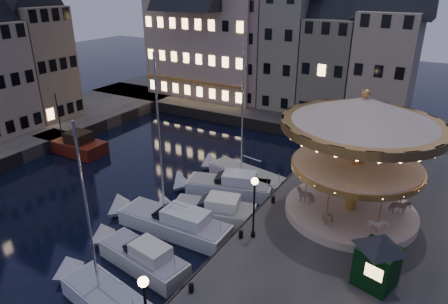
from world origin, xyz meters
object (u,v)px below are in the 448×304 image
Objects in this scene: ticket_kiosk at (380,251)px; motorboat_a at (100,294)px; streetlamp_b at (254,199)px; motorboat_b at (139,256)px; bollard_c at (273,199)px; carousel at (361,136)px; motorboat_d at (208,211)px; motorboat_e at (225,186)px; bollard_d at (300,171)px; bollard_a at (191,287)px; motorboat_c at (170,222)px; red_fishing_boat at (71,144)px; motorboat_f at (242,175)px; streetlamp_c at (322,132)px; bollard_b at (241,234)px.

motorboat_a is at bearing -149.71° from ticket_kiosk.
streetlamp_b reaches higher than motorboat_b.
motorboat_b is (-4.98, -8.99, -0.96)m from bollard_c.
motorboat_a reaches higher than ticket_kiosk.
carousel reaches higher than streetlamp_b.
motorboat_d is at bearing 86.67° from motorboat_a.
motorboat_e is 14.86m from ticket_kiosk.
motorboat_d is (-4.09, -7.93, -0.96)m from bollard_d.
bollard_a is at bearing -16.82° from motorboat_b.
motorboat_e is at bearing 178.32° from carousel.
carousel reaches higher than bollard_c.
bollard_c is at bearing 69.49° from motorboat_a.
motorboat_c is 3.49× the size of ticket_kiosk.
motorboat_a reaches higher than bollard_a.
bollard_c is at bearing -16.85° from motorboat_e.
red_fishing_boat is (-23.14, -4.23, -0.89)m from bollard_d.
carousel is at bearing 21.30° from motorboat_d.
motorboat_c is (-5.62, -5.04, -0.92)m from bollard_c.
bollard_d is at bearing 62.71° from motorboat_d.
bollard_d is at bearing 14.24° from motorboat_f.
streetlamp_b is 7.99m from carousel.
motorboat_d is (-4.69, -11.43, -3.38)m from streetlamp_c.
motorboat_d is at bearing -84.23° from motorboat_f.
bollard_c is 0.06× the size of carousel.
streetlamp_c is at bearing 67.69° from motorboat_d.
streetlamp_b is 0.58× the size of motorboat_d.
streetlamp_b is 24.66m from red_fishing_boat.
streetlamp_c is 1.18× the size of ticket_kiosk.
motorboat_c is 9.37m from motorboat_f.
ticket_kiosk is (12.76, 7.46, 2.86)m from motorboat_a.
streetlamp_b reaches higher than bollard_d.
bollard_c is at bearing 41.88° from motorboat_c.
bollard_c is 0.05× the size of motorboat_c.
bollard_b is at bearing -130.13° from carousel.
bollard_c is 0.07× the size of motorboat_e.
carousel is (5.23, 6.21, 5.54)m from bollard_b.
ticket_kiosk is at bearing 16.82° from motorboat_b.
motorboat_e is 2.79m from motorboat_f.
bollard_c is 0.08× the size of motorboat_b.
motorboat_f reaches higher than bollard_a.
motorboat_a reaches higher than red_fishing_boat.
motorboat_f is at bearing -138.74° from streetlamp_c.
motorboat_e is at bearing 132.83° from streetlamp_b.
streetlamp_c is at bearing 53.40° from motorboat_e.
bollard_b is 10.50m from motorboat_f.
ticket_kiosk is (2.86, -6.25, -3.75)m from carousel.
bollard_a is (-0.60, -19.50, -2.41)m from streetlamp_c.
bollard_b is 0.07× the size of red_fishing_boat.
bollard_a is (-0.60, -6.00, -2.41)m from streetlamp_b.
motorboat_b is 0.59× the size of motorboat_c.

